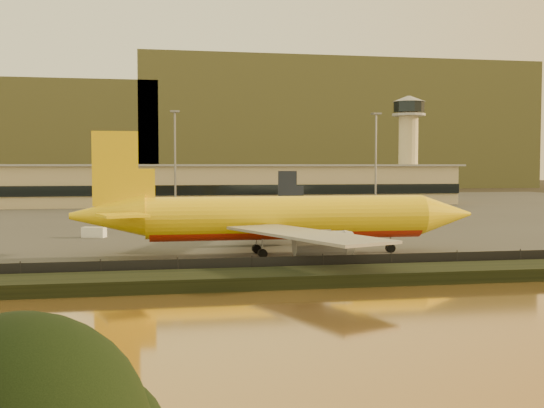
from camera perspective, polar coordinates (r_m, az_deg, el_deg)
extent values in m
plane|color=black|center=(88.43, 0.83, -4.81)|extent=(900.00, 900.00, 0.00)
cube|color=black|center=(71.94, 3.55, -6.11)|extent=(320.00, 7.00, 1.40)
cube|color=#2D2D2D|center=(182.05, -5.14, -0.65)|extent=(320.00, 220.00, 0.20)
cube|color=black|center=(75.68, 2.80, -5.19)|extent=(300.00, 0.05, 2.20)
cube|color=tan|center=(211.61, -5.94, 1.54)|extent=(160.00, 22.00, 12.00)
cube|color=black|center=(200.49, -5.67, 1.16)|extent=(160.00, 0.60, 3.00)
cube|color=gray|center=(211.52, -5.95, 3.24)|extent=(164.00, 24.00, 0.60)
cylinder|color=tan|center=(233.80, 11.32, 3.86)|extent=(6.40, 6.40, 30.00)
cylinder|color=black|center=(234.60, 11.37, 7.95)|extent=(10.40, 10.40, 3.50)
cone|color=gray|center=(234.85, 11.37, 8.62)|extent=(11.20, 11.20, 2.00)
cylinder|color=gray|center=(234.40, 11.36, 7.33)|extent=(11.20, 11.20, 0.80)
cylinder|color=slate|center=(165.97, -8.11, 3.31)|extent=(0.50, 0.50, 25.00)
cube|color=slate|center=(166.48, -8.14, 7.68)|extent=(2.20, 2.20, 0.40)
cylinder|color=slate|center=(173.59, 8.67, 3.30)|extent=(0.50, 0.50, 25.00)
cube|color=slate|center=(174.08, 8.71, 7.48)|extent=(2.20, 2.20, 0.40)
cube|color=brown|center=(439.74, 3.50, 6.17)|extent=(220.00, 160.00, 70.00)
cylinder|color=yellow|center=(92.73, 1.37, -1.04)|extent=(38.41, 5.73, 5.54)
cylinder|color=#B8210A|center=(92.80, 1.37, -1.64)|extent=(37.34, 4.51, 4.32)
cone|color=yellow|center=(99.94, 14.35, -0.83)|extent=(7.49, 5.58, 5.54)
cone|color=yellow|center=(90.90, -13.60, -0.95)|extent=(9.62, 5.59, 5.54)
cube|color=yellow|center=(90.62, -12.98, 2.90)|extent=(5.87, 0.47, 9.70)
cube|color=yellow|center=(96.31, -12.16, -0.46)|extent=(6.71, 6.67, 0.33)
cube|color=yellow|center=(85.25, -12.38, -0.93)|extent=(6.68, 6.64, 0.33)
cube|color=gray|center=(107.08, -0.80, -0.99)|extent=(16.00, 25.03, 0.33)
cylinder|color=gray|center=(104.16, 0.98, -1.95)|extent=(6.41, 3.08, 3.05)
cube|color=gray|center=(78.22, 2.81, -2.55)|extent=(15.81, 25.05, 0.33)
cylinder|color=gray|center=(82.49, 4.04, -3.32)|extent=(6.41, 3.08, 3.05)
cylinder|color=black|center=(97.22, 9.87, -3.65)|extent=(1.22, 0.98, 1.22)
cylinder|color=slate|center=(97.15, 9.88, -3.28)|extent=(0.21, 0.21, 2.49)
cylinder|color=black|center=(90.02, -0.81, -4.15)|extent=(1.22, 0.98, 1.22)
cylinder|color=slate|center=(89.94, -0.81, -3.75)|extent=(0.21, 0.21, 2.49)
cylinder|color=black|center=(94.91, -1.31, -3.77)|extent=(1.22, 0.98, 1.22)
cylinder|color=slate|center=(94.83, -1.31, -3.39)|extent=(0.21, 0.21, 2.49)
cylinder|color=white|center=(149.45, 7.34, -0.13)|extent=(26.74, 6.38, 3.68)
cylinder|color=gray|center=(149.49, 7.34, -0.37)|extent=(25.93, 5.50, 2.87)
cone|color=white|center=(153.56, 13.13, -0.10)|extent=(5.50, 4.19, 3.68)
cone|color=white|center=(146.85, 1.01, -0.05)|extent=(6.97, 4.34, 3.68)
cube|color=black|center=(146.75, 1.30, 1.53)|extent=(4.06, 0.71, 6.44)
cube|color=white|center=(150.65, 1.43, 0.13)|extent=(4.78, 4.69, 0.22)
cube|color=white|center=(143.34, 1.75, -0.02)|extent=(4.33, 4.19, 0.22)
cube|color=gray|center=(159.24, 6.32, -0.15)|extent=(12.30, 17.05, 0.22)
cylinder|color=gray|center=(157.24, 7.15, -0.57)|extent=(4.60, 2.47, 2.02)
cube|color=gray|center=(139.47, 7.92, -0.64)|extent=(9.55, 17.34, 0.22)
cylinder|color=gray|center=(142.36, 8.42, -0.97)|extent=(4.60, 2.47, 2.02)
cylinder|color=black|center=(152.11, 11.07, -1.27)|extent=(0.87, 0.72, 0.81)
cylinder|color=slate|center=(152.08, 11.07, -1.11)|extent=(0.19, 0.19, 1.66)
cylinder|color=black|center=(147.49, 6.42, -1.37)|extent=(0.87, 0.72, 0.81)
cylinder|color=slate|center=(147.45, 6.42, -1.21)|extent=(0.19, 0.19, 1.66)
cylinder|color=black|center=(150.73, 6.18, -1.27)|extent=(0.87, 0.72, 0.81)
cylinder|color=slate|center=(150.70, 6.18, -1.11)|extent=(0.19, 0.19, 1.66)
cube|color=yellow|center=(114.53, 3.00, -2.47)|extent=(3.59, 1.66, 1.60)
cube|color=white|center=(119.57, -14.66, -2.30)|extent=(4.25, 2.96, 1.75)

